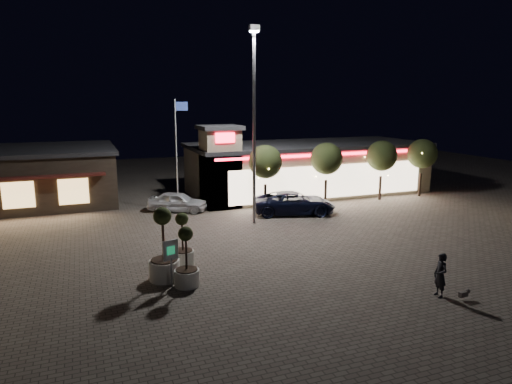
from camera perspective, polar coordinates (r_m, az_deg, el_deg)
name	(u,v)px	position (r m, az deg, el deg)	size (l,w,h in m)	color
ground	(274,268)	(22.27, 2.30, -9.45)	(90.00, 90.00, 0.00)	#60574E
retail_building	(303,168)	(39.59, 5.93, 3.06)	(20.40, 8.40, 6.10)	tan
restaurant_building	(4,177)	(39.90, -29.02, 1.67)	(16.40, 11.00, 4.30)	#382D23
floodlight_pole	(254,115)	(28.99, -0.24, 9.63)	(0.60, 0.40, 12.38)	gray
flagpole	(178,146)	(32.87, -9.78, 5.70)	(0.95, 0.10, 8.00)	white
string_tree_a	(265,162)	(32.79, 1.18, 3.77)	(2.42, 2.42, 4.79)	#332319
string_tree_b	(327,159)	(34.97, 8.81, 4.12)	(2.42, 2.42, 4.79)	#332319
string_tree_c	(382,156)	(37.69, 15.44, 4.36)	(2.42, 2.42, 4.79)	#332319
string_tree_d	(422,154)	(40.18, 20.06, 4.50)	(2.42, 2.42, 4.79)	#332319
pickup_truck	(294,203)	(32.32, 4.82, -1.36)	(2.65, 5.75, 1.60)	black
white_sedan	(178,202)	(33.40, -9.75, -1.20)	(1.71, 4.25, 1.45)	silver
pedestrian	(440,275)	(20.34, 22.06, -9.62)	(0.67, 0.44, 1.84)	black
dog	(465,293)	(20.64, 24.66, -11.42)	(0.54, 0.22, 0.29)	#59514C
planter_left	(164,258)	(20.94, -11.43, -8.05)	(1.36, 1.36, 3.34)	silver
planter_mid	(187,268)	(20.16, -8.67, -9.35)	(1.09, 1.09, 2.67)	silver
planter_right	(183,249)	(22.63, -9.14, -7.05)	(1.08, 1.08, 2.65)	silver
valet_sign	(171,254)	(20.07, -10.60, -7.64)	(0.67, 0.24, 2.07)	gray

